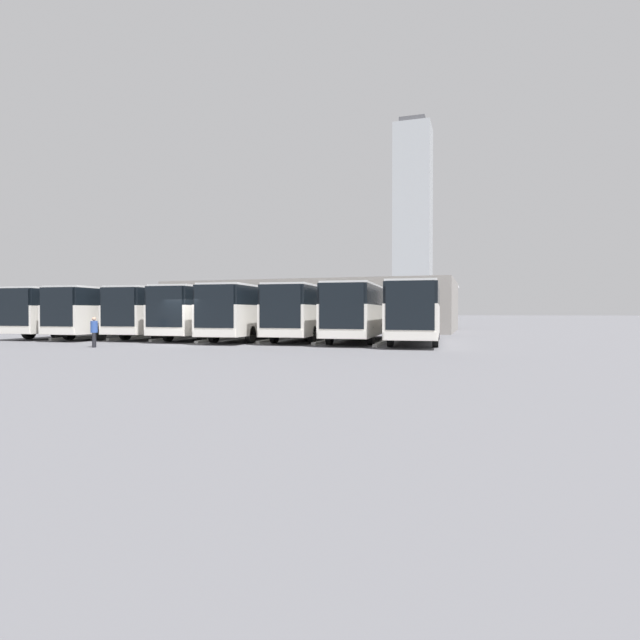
{
  "coord_description": "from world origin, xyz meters",
  "views": [
    {
      "loc": [
        -15.57,
        23.86,
        1.78
      ],
      "look_at": [
        -5.98,
        -6.17,
        1.3
      ],
      "focal_mm": 28.0,
      "sensor_mm": 36.0,
      "label": 1
    }
  ],
  "objects_px": {
    "bus_4": "(213,311)",
    "pedestrian": "(94,331)",
    "bus_6": "(122,311)",
    "bus_2": "(310,311)",
    "bus_7": "(83,311)",
    "bus_0": "(417,311)",
    "bus_5": "(172,311)",
    "bus_1": "(361,311)",
    "bus_3": "(256,311)"
  },
  "relations": [
    {
      "from": "bus_4",
      "to": "pedestrian",
      "type": "height_order",
      "value": "bus_4"
    },
    {
      "from": "bus_6",
      "to": "bus_2",
      "type": "bearing_deg",
      "value": -179.52
    },
    {
      "from": "bus_6",
      "to": "bus_7",
      "type": "bearing_deg",
      "value": -5.51
    },
    {
      "from": "bus_0",
      "to": "bus_2",
      "type": "bearing_deg",
      "value": -11.33
    },
    {
      "from": "bus_0",
      "to": "bus_2",
      "type": "distance_m",
      "value": 6.96
    },
    {
      "from": "bus_6",
      "to": "bus_7",
      "type": "xyz_separation_m",
      "value": [
        3.45,
        -0.1,
        0.0
      ]
    },
    {
      "from": "bus_5",
      "to": "pedestrian",
      "type": "bearing_deg",
      "value": 98.24
    },
    {
      "from": "bus_1",
      "to": "bus_5",
      "type": "relative_size",
      "value": 1.0
    },
    {
      "from": "bus_2",
      "to": "bus_7",
      "type": "distance_m",
      "value": 17.28
    },
    {
      "from": "bus_5",
      "to": "bus_6",
      "type": "distance_m",
      "value": 3.62
    },
    {
      "from": "bus_4",
      "to": "bus_7",
      "type": "distance_m",
      "value": 10.37
    },
    {
      "from": "bus_7",
      "to": "bus_2",
      "type": "bearing_deg",
      "value": 179.29
    },
    {
      "from": "bus_5",
      "to": "bus_4",
      "type": "bearing_deg",
      "value": 170.06
    },
    {
      "from": "bus_5",
      "to": "bus_7",
      "type": "distance_m",
      "value": 6.97
    },
    {
      "from": "bus_4",
      "to": "bus_2",
      "type": "bearing_deg",
      "value": 178.87
    },
    {
      "from": "bus_7",
      "to": "pedestrian",
      "type": "distance_m",
      "value": 12.75
    },
    {
      "from": "pedestrian",
      "to": "bus_0",
      "type": "bearing_deg",
      "value": -92.9
    },
    {
      "from": "bus_4",
      "to": "bus_1",
      "type": "bearing_deg",
      "value": 175.87
    },
    {
      "from": "bus_1",
      "to": "bus_4",
      "type": "xyz_separation_m",
      "value": [
        10.35,
        -0.05,
        0.0
      ]
    },
    {
      "from": "bus_1",
      "to": "pedestrian",
      "type": "relative_size",
      "value": 8.11
    },
    {
      "from": "bus_2",
      "to": "bus_5",
      "type": "height_order",
      "value": "same"
    },
    {
      "from": "bus_4",
      "to": "bus_7",
      "type": "bearing_deg",
      "value": -0.43
    },
    {
      "from": "bus_4",
      "to": "bus_0",
      "type": "bearing_deg",
      "value": 173.75
    },
    {
      "from": "bus_1",
      "to": "bus_6",
      "type": "relative_size",
      "value": 1.0
    },
    {
      "from": "bus_6",
      "to": "pedestrian",
      "type": "height_order",
      "value": "bus_6"
    },
    {
      "from": "bus_0",
      "to": "bus_3",
      "type": "xyz_separation_m",
      "value": [
        10.35,
        -0.07,
        0.0
      ]
    },
    {
      "from": "bus_0",
      "to": "bus_4",
      "type": "xyz_separation_m",
      "value": [
        13.8,
        -0.58,
        0.0
      ]
    },
    {
      "from": "bus_4",
      "to": "pedestrian",
      "type": "relative_size",
      "value": 8.11
    },
    {
      "from": "pedestrian",
      "to": "bus_1",
      "type": "bearing_deg",
      "value": -84.44
    },
    {
      "from": "bus_1",
      "to": "bus_3",
      "type": "distance_m",
      "value": 6.92
    },
    {
      "from": "bus_1",
      "to": "bus_4",
      "type": "relative_size",
      "value": 1.0
    },
    {
      "from": "bus_1",
      "to": "bus_2",
      "type": "relative_size",
      "value": 1.0
    },
    {
      "from": "bus_3",
      "to": "bus_7",
      "type": "bearing_deg",
      "value": -3.36
    },
    {
      "from": "bus_0",
      "to": "bus_4",
      "type": "distance_m",
      "value": 13.82
    },
    {
      "from": "bus_0",
      "to": "pedestrian",
      "type": "distance_m",
      "value": 17.63
    },
    {
      "from": "bus_1",
      "to": "bus_7",
      "type": "bearing_deg",
      "value": -2.28
    },
    {
      "from": "bus_3",
      "to": "pedestrian",
      "type": "relative_size",
      "value": 8.11
    },
    {
      "from": "bus_2",
      "to": "bus_5",
      "type": "relative_size",
      "value": 1.0
    },
    {
      "from": "bus_3",
      "to": "bus_6",
      "type": "relative_size",
      "value": 1.0
    },
    {
      "from": "bus_0",
      "to": "pedestrian",
      "type": "xyz_separation_m",
      "value": [
        15.13,
        8.98,
        -1.06
      ]
    },
    {
      "from": "bus_1",
      "to": "pedestrian",
      "type": "xyz_separation_m",
      "value": [
        11.68,
        9.51,
        -1.06
      ]
    },
    {
      "from": "bus_0",
      "to": "bus_4",
      "type": "relative_size",
      "value": 1.0
    },
    {
      "from": "bus_3",
      "to": "bus_7",
      "type": "height_order",
      "value": "same"
    },
    {
      "from": "bus_3",
      "to": "bus_4",
      "type": "height_order",
      "value": "same"
    },
    {
      "from": "bus_5",
      "to": "bus_6",
      "type": "xyz_separation_m",
      "value": [
        3.45,
        1.09,
        0.0
      ]
    },
    {
      "from": "bus_2",
      "to": "bus_0",
      "type": "bearing_deg",
      "value": 168.67
    },
    {
      "from": "bus_4",
      "to": "bus_5",
      "type": "distance_m",
      "value": 3.47
    },
    {
      "from": "bus_4",
      "to": "bus_6",
      "type": "distance_m",
      "value": 6.94
    },
    {
      "from": "bus_3",
      "to": "bus_7",
      "type": "distance_m",
      "value": 13.81
    },
    {
      "from": "bus_0",
      "to": "bus_5",
      "type": "height_order",
      "value": "same"
    }
  ]
}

